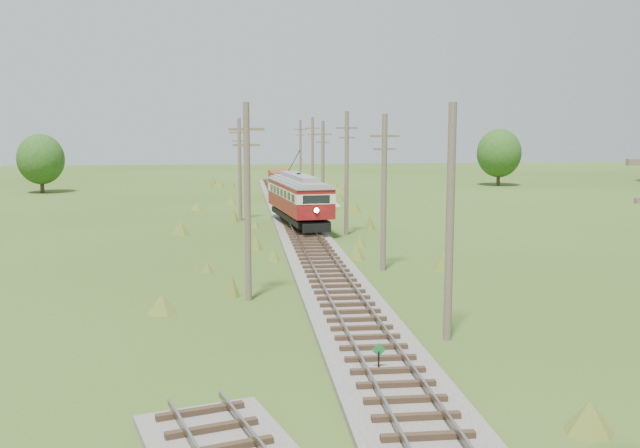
{
  "coord_description": "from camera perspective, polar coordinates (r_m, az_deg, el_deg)",
  "views": [
    {
      "loc": [
        -4.55,
        -20.14,
        7.95
      ],
      "look_at": [
        0.0,
        19.93,
        2.38
      ],
      "focal_mm": 40.0,
      "sensor_mm": 36.0,
      "label": 1
    }
  ],
  "objects": [
    {
      "name": "railbed_main",
      "position": [
        54.88,
        -1.66,
        -0.27
      ],
      "size": [
        3.6,
        96.0,
        0.57
      ],
      "color": "#605B54",
      "rests_on": "ground"
    },
    {
      "name": "utility_pole_r_3",
      "position": [
        51.83,
        2.14,
        4.18
      ],
      "size": [
        1.6,
        0.3,
        9.0
      ],
      "color": "brown",
      "rests_on": "ground"
    },
    {
      "name": "tree_mid_a",
      "position": [
        91.29,
        -21.44,
        4.85
      ],
      "size": [
        5.46,
        5.46,
        7.03
      ],
      "color": "#38281C",
      "rests_on": "ground"
    },
    {
      "name": "switch_marker",
      "position": [
        23.25,
        4.72,
        -10.51
      ],
      "size": [
        0.45,
        0.06,
        1.08
      ],
      "color": "black",
      "rests_on": "ground"
    },
    {
      "name": "utility_pole_r_1",
      "position": [
        26.51,
        10.35,
        0.04
      ],
      "size": [
        0.3,
        0.3,
        8.8
      ],
      "color": "brown",
      "rests_on": "ground"
    },
    {
      "name": "utility_pole_r_2",
      "position": [
        39.09,
        5.14,
        2.65
      ],
      "size": [
        1.6,
        0.3,
        8.6
      ],
      "color": "brown",
      "rests_on": "ground"
    },
    {
      "name": "streetcar",
      "position": [
        55.19,
        -1.72,
        2.29
      ],
      "size": [
        4.3,
        12.3,
        5.57
      ],
      "rotation": [
        0.0,
        0.0,
        0.12
      ],
      "color": "black",
      "rests_on": "ground"
    },
    {
      "name": "tree_mid_b",
      "position": [
        98.47,
        14.13,
        5.51
      ],
      "size": [
        5.88,
        5.88,
        7.57
      ],
      "color": "#38281C",
      "rests_on": "ground"
    },
    {
      "name": "utility_pole_r_6",
      "position": [
        90.54,
        -1.57,
        5.65
      ],
      "size": [
        1.6,
        0.3,
        8.7
      ],
      "color": "brown",
      "rests_on": "ground"
    },
    {
      "name": "utility_pole_r_4",
      "position": [
        64.68,
        0.24,
        4.64
      ],
      "size": [
        1.6,
        0.3,
        8.4
      ],
      "color": "brown",
      "rests_on": "ground"
    },
    {
      "name": "utility_pole_l_a",
      "position": [
        32.31,
        -5.83,
        1.92
      ],
      "size": [
        1.6,
        0.3,
        9.0
      ],
      "color": "brown",
      "rests_on": "ground"
    },
    {
      "name": "utility_pole_l_b",
      "position": [
        60.24,
        -6.44,
        4.45
      ],
      "size": [
        1.6,
        0.3,
        8.6
      ],
      "color": "brown",
      "rests_on": "ground"
    },
    {
      "name": "gondola",
      "position": [
        78.69,
        -3.15,
        3.44
      ],
      "size": [
        2.53,
        7.51,
        2.48
      ],
      "rotation": [
        0.0,
        0.0,
        0.01
      ],
      "color": "black",
      "rests_on": "ground"
    },
    {
      "name": "ground",
      "position": [
        22.12,
        6.0,
        -13.25
      ],
      "size": [
        260.0,
        260.0,
        0.0
      ],
      "primitive_type": "plane",
      "color": "#2D4D17",
      "rests_on": "ground"
    },
    {
      "name": "utility_pole_r_5",
      "position": [
        77.62,
        -0.6,
        5.37
      ],
      "size": [
        1.6,
        0.3,
        8.9
      ],
      "color": "brown",
      "rests_on": "ground"
    },
    {
      "name": "gravel_pile",
      "position": [
        71.99,
        0.34,
        1.97
      ],
      "size": [
        3.34,
        3.54,
        1.21
      ],
      "color": "gray",
      "rests_on": "ground"
    }
  ]
}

